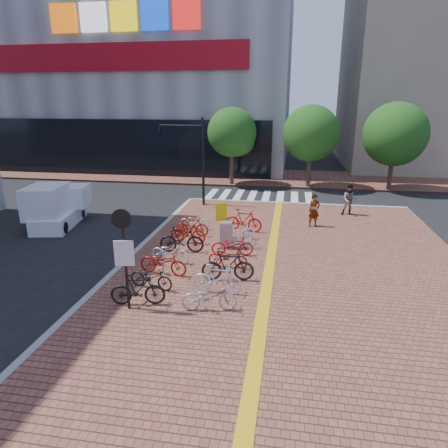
% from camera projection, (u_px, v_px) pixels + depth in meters
% --- Properties ---
extents(ground, '(120.00, 120.00, 0.00)m').
position_uv_depth(ground, '(215.00, 279.00, 15.31)').
color(ground, black).
rests_on(ground, ground).
extents(sidewalk, '(14.00, 34.00, 0.15)m').
position_uv_depth(sidewalk, '(295.00, 368.00, 10.10)').
color(sidewalk, brown).
rests_on(sidewalk, ground).
extents(tactile_strip, '(0.40, 34.00, 0.01)m').
position_uv_depth(tactile_strip, '(255.00, 361.00, 10.24)').
color(tactile_strip, gold).
rests_on(tactile_strip, sidewalk).
extents(kerb_west, '(0.25, 34.00, 0.15)m').
position_uv_depth(kerb_west, '(43.00, 341.00, 11.22)').
color(kerb_west, gray).
rests_on(kerb_west, ground).
extents(kerb_north, '(14.00, 0.25, 0.15)m').
position_uv_depth(kerb_north, '(295.00, 204.00, 26.11)').
color(kerb_north, gray).
rests_on(kerb_north, ground).
extents(far_sidewalk, '(70.00, 8.00, 0.15)m').
position_uv_depth(far_sidewalk, '(260.00, 177.00, 35.06)').
color(far_sidewalk, brown).
rests_on(far_sidewalk, ground).
extents(department_store, '(36.00, 24.27, 28.00)m').
position_uv_depth(department_store, '(126.00, 30.00, 43.80)').
color(department_store, gray).
rests_on(department_store, ground).
extents(crosswalk, '(7.50, 4.00, 0.01)m').
position_uv_depth(crosswalk, '(259.00, 196.00, 28.41)').
color(crosswalk, silver).
rests_on(crosswalk, ground).
extents(street_trees, '(16.20, 4.60, 6.35)m').
position_uv_depth(street_trees, '(325.00, 135.00, 29.73)').
color(street_trees, '#38281E').
rests_on(street_trees, far_sidewalk).
extents(bike_0, '(1.85, 0.84, 1.07)m').
position_uv_depth(bike_0, '(138.00, 290.00, 12.93)').
color(bike_0, black).
rests_on(bike_0, sidewalk).
extents(bike_1, '(1.74, 0.89, 0.87)m').
position_uv_depth(bike_1, '(151.00, 277.00, 14.09)').
color(bike_1, black).
rests_on(bike_1, sidewalk).
extents(bike_2, '(1.99, 0.93, 1.01)m').
position_uv_depth(bike_2, '(163.00, 262.00, 15.23)').
color(bike_2, '#A5160B').
rests_on(bike_2, sidewalk).
extents(bike_3, '(1.77, 0.86, 0.89)m').
position_uv_depth(bike_3, '(170.00, 252.00, 16.39)').
color(bike_3, silver).
rests_on(bike_3, sidewalk).
extents(bike_4, '(1.99, 0.72, 1.17)m').
position_uv_depth(bike_4, '(182.00, 240.00, 17.44)').
color(bike_4, black).
rests_on(bike_4, sidewalk).
extents(bike_5, '(1.82, 0.73, 1.06)m').
position_uv_depth(bike_5, '(188.00, 232.00, 18.59)').
color(bike_5, '#B11C0C').
rests_on(bike_5, sidewalk).
extents(bike_6, '(1.66, 0.48, 0.99)m').
position_uv_depth(bike_6, '(192.00, 226.00, 19.56)').
color(bike_6, '#B5200C').
rests_on(bike_6, sidewalk).
extents(bike_7, '(1.61, 0.58, 0.84)m').
position_uv_depth(bike_7, '(195.00, 221.00, 20.70)').
color(bike_7, white).
rests_on(bike_7, sidewalk).
extents(bike_8, '(1.85, 0.93, 0.93)m').
position_uv_depth(bike_8, '(209.00, 297.00, 12.61)').
color(bike_8, '#A8A8AC').
rests_on(bike_8, sidewalk).
extents(bike_9, '(1.79, 0.58, 1.06)m').
position_uv_depth(bike_9, '(217.00, 279.00, 13.73)').
color(bike_9, silver).
rests_on(bike_9, sidewalk).
extents(bike_10, '(2.01, 0.84, 1.17)m').
position_uv_depth(bike_10, '(228.00, 266.00, 14.67)').
color(bike_10, black).
rests_on(bike_10, sidewalk).
extents(bike_11, '(1.65, 0.71, 0.85)m').
position_uv_depth(bike_11, '(228.00, 257.00, 15.91)').
color(bike_11, '#A10F0B').
rests_on(bike_11, sidewalk).
extents(bike_12, '(1.85, 0.86, 0.94)m').
position_uv_depth(bike_12, '(232.00, 245.00, 17.10)').
color(bike_12, '#B60D1A').
rests_on(bike_12, sidewalk).
extents(bike_13, '(1.73, 0.55, 1.03)m').
position_uv_depth(bike_13, '(238.00, 237.00, 18.01)').
color(bike_13, silver).
rests_on(bike_13, sidewalk).
extents(bike_14, '(1.70, 0.76, 0.87)m').
position_uv_depth(bike_14, '(239.00, 229.00, 19.29)').
color(bike_14, white).
rests_on(bike_14, sidewalk).
extents(bike_15, '(1.99, 0.88, 1.15)m').
position_uv_depth(bike_15, '(244.00, 220.00, 20.25)').
color(bike_15, red).
rests_on(bike_15, sidewalk).
extents(pedestrian_a, '(0.75, 0.64, 1.74)m').
position_uv_depth(pedestrian_a, '(314.00, 210.00, 20.98)').
color(pedestrian_a, gray).
rests_on(pedestrian_a, sidewalk).
extents(pedestrian_b, '(0.88, 0.69, 1.80)m').
position_uv_depth(pedestrian_b, '(350.00, 200.00, 23.05)').
color(pedestrian_b, '#525467').
rests_on(pedestrian_b, sidewalk).
extents(utility_box, '(0.62, 0.50, 1.22)m').
position_uv_depth(utility_box, '(226.00, 235.00, 17.94)').
color(utility_box, '#B0B0B4').
rests_on(utility_box, sidewalk).
extents(yellow_sign, '(0.52, 0.21, 1.97)m').
position_uv_depth(yellow_sign, '(222.00, 215.00, 18.26)').
color(yellow_sign, '#B7B7BC').
rests_on(yellow_sign, sidewalk).
extents(notice_sign, '(0.61, 0.20, 3.33)m').
position_uv_depth(notice_sign, '(124.00, 248.00, 12.19)').
color(notice_sign, black).
rests_on(notice_sign, sidewalk).
extents(traffic_light_pole, '(2.92, 1.12, 5.43)m').
position_uv_depth(traffic_light_pole, '(183.00, 145.00, 24.73)').
color(traffic_light_pole, black).
rests_on(traffic_light_pole, sidewalk).
extents(box_truck, '(2.49, 4.29, 2.33)m').
position_uv_depth(box_truck, '(57.00, 206.00, 21.47)').
color(box_truck, white).
rests_on(box_truck, ground).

